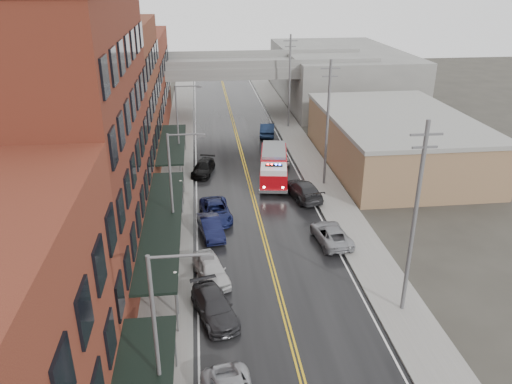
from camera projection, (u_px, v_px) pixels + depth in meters
road at (257, 210)px, 43.45m from camera, size 11.00×160.00×0.02m
sidewalk_left at (172, 214)px, 42.66m from camera, size 3.00×160.00×0.15m
sidewalk_right at (338, 205)px, 44.19m from camera, size 3.00×160.00×0.15m
curb_left at (191, 213)px, 42.83m from camera, size 0.30×160.00×0.15m
curb_right at (320, 206)px, 44.02m from camera, size 0.30×160.00×0.15m
brick_building_b at (64, 142)px, 32.07m from camera, size 9.00×20.00×18.00m
brick_building_c at (109, 101)px, 48.59m from camera, size 9.00×15.00×15.00m
brick_building_far at (131, 81)px, 65.12m from camera, size 9.00×20.00×12.00m
tan_building at (394, 141)px, 53.23m from camera, size 14.00×22.00×5.00m
right_far_block at (339, 75)px, 80.13m from camera, size 18.00×30.00×8.00m
awning_1 at (163, 220)px, 35.10m from camera, size 2.60×18.00×3.09m
awning_2 at (172, 143)px, 51.02m from camera, size 2.60×13.00×3.09m
globe_lamp_1 at (176, 284)px, 29.12m from camera, size 0.44×0.44×3.12m
globe_lamp_2 at (181, 189)px, 41.85m from camera, size 0.44×0.44×3.12m
street_lamp_0 at (162, 335)px, 20.67m from camera, size 2.64×0.22×9.00m
street_lamp_1 at (175, 185)px, 35.22m from camera, size 2.64×0.22×9.00m
street_lamp_2 at (180, 123)px, 49.78m from camera, size 2.64×0.22×9.00m
utility_pole_0 at (415, 218)px, 28.03m from camera, size 1.80×0.24×12.00m
utility_pole_1 at (327, 122)px, 46.23m from camera, size 1.80×0.24×12.00m
utility_pole_2 at (290, 80)px, 64.42m from camera, size 1.80×0.24×12.00m
overpass at (230, 74)px, 70.16m from camera, size 40.00×10.00×7.50m
fire_truck at (274, 166)px, 49.06m from camera, size 4.17×8.33×2.93m
parked_car_left_3 at (214, 307)px, 29.72m from camera, size 3.22×5.22×1.41m
parked_car_left_4 at (211, 269)px, 33.37m from camera, size 2.82×4.78×1.53m
parked_car_left_5 at (211, 227)px, 39.01m from camera, size 2.23×4.55×1.43m
parked_car_left_6 at (216, 211)px, 41.70m from camera, size 2.86×5.31×1.42m
parked_car_left_7 at (203, 168)px, 51.09m from camera, size 2.86×4.90×1.34m
parked_car_right_0 at (331, 234)px, 38.07m from camera, size 2.69×5.03×1.34m
parked_car_right_1 at (303, 190)px, 45.57m from camera, size 3.20×5.76×1.58m
parked_car_right_2 at (277, 156)px, 54.30m from camera, size 2.49×4.23×1.35m
parked_car_right_3 at (267, 129)px, 63.17m from camera, size 2.54×5.25×1.66m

